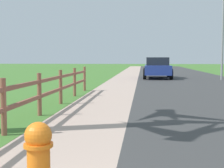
{
  "coord_description": "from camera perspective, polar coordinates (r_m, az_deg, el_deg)",
  "views": [
    {
      "loc": [
        0.35,
        -1.09,
        1.49
      ],
      "look_at": [
        -0.73,
        10.14,
        0.59
      ],
      "focal_mm": 51.6,
      "sensor_mm": 36.0,
      "label": 1
    }
  ],
  "objects": [
    {
      "name": "road_asphalt",
      "position": [
        28.31,
        11.87,
        1.46
      ],
      "size": [
        7.0,
        66.0,
        0.01
      ],
      "primitive_type": "cube",
      "color": "#393939",
      "rests_on": "ground"
    },
    {
      "name": "parked_suv_blue",
      "position": [
        24.33,
        8.03,
        2.85
      ],
      "size": [
        2.11,
        4.65,
        1.56
      ],
      "color": "navy",
      "rests_on": "ground"
    },
    {
      "name": "rail_fence",
      "position": [
        8.51,
        -12.75,
        -1.23
      ],
      "size": [
        0.11,
        13.06,
        1.11
      ],
      "color": "brown",
      "rests_on": "ground"
    },
    {
      "name": "grass_verge",
      "position": [
        28.54,
        -4.31,
        1.58
      ],
      "size": [
        5.0,
        66.0,
        0.0
      ],
      "primitive_type": "cube",
      "color": "#42752E",
      "rests_on": "ground"
    },
    {
      "name": "curb_concrete",
      "position": [
        28.33,
        -1.32,
        1.56
      ],
      "size": [
        6.0,
        66.0,
        0.01
      ],
      "primitive_type": "cube",
      "color": "#BB9F8F",
      "rests_on": "ground"
    },
    {
      "name": "ground_plane",
      "position": [
        26.14,
        4.71,
        1.29
      ],
      "size": [
        120.0,
        120.0,
        0.0
      ],
      "primitive_type": "plane",
      "color": "#42752E"
    }
  ]
}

